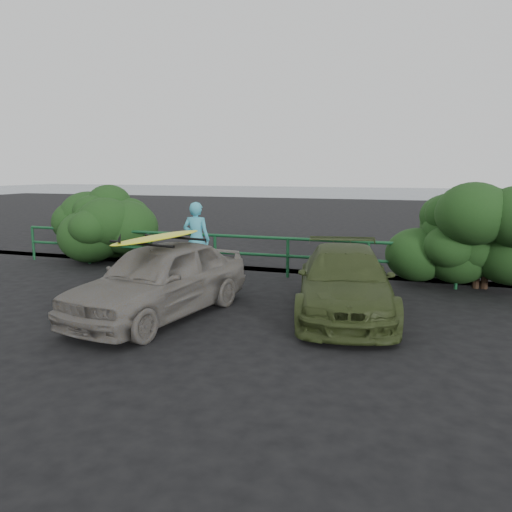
{
  "coord_description": "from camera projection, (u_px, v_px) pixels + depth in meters",
  "views": [
    {
      "loc": [
        4.19,
        -7.07,
        2.72
      ],
      "look_at": [
        1.15,
        2.0,
        1.06
      ],
      "focal_mm": 35.0,
      "sensor_mm": 36.0,
      "label": 1
    }
  ],
  "objects": [
    {
      "name": "sedan",
      "position": [
        160.0,
        279.0,
        9.27
      ],
      "size": [
        2.33,
        4.35,
        1.41
      ],
      "primitive_type": "imported",
      "rotation": [
        0.0,
        0.0,
        -0.17
      ],
      "color": "slate",
      "rests_on": "ground"
    },
    {
      "name": "olive_vehicle",
      "position": [
        345.0,
        281.0,
        9.49
      ],
      "size": [
        2.51,
        4.53,
        1.24
      ],
      "primitive_type": "imported",
      "rotation": [
        0.0,
        0.0,
        0.19
      ],
      "color": "#33401C",
      "rests_on": "ground"
    },
    {
      "name": "man",
      "position": [
        196.0,
        239.0,
        12.7
      ],
      "size": [
        0.73,
        0.51,
        1.92
      ],
      "primitive_type": "imported",
      "rotation": [
        0.0,
        0.0,
        3.21
      ],
      "color": "#3FA6BE",
      "rests_on": "ground"
    },
    {
      "name": "surfboard",
      "position": [
        158.0,
        237.0,
        9.14
      ],
      "size": [
        0.9,
        2.47,
        0.07
      ],
      "primitive_type": "ellipsoid",
      "rotation": [
        0.0,
        0.0,
        -0.17
      ],
      "color": "yellow",
      "rests_on": "roof_rack"
    },
    {
      "name": "guardrail",
      "position": [
        251.0,
        255.0,
        12.96
      ],
      "size": [
        14.0,
        0.08,
        1.04
      ],
      "primitive_type": null,
      "color": "#154926",
      "rests_on": "ground"
    },
    {
      "name": "shrub_right",
      "position": [
        457.0,
        238.0,
        11.76
      ],
      "size": [
        3.2,
        2.4,
        2.23
      ],
      "primitive_type": null,
      "color": "#1B3D16",
      "rests_on": "ground"
    },
    {
      "name": "ground",
      "position": [
        153.0,
        333.0,
        8.38
      ],
      "size": [
        80.0,
        80.0,
        0.0
      ],
      "primitive_type": "plane",
      "color": "black"
    },
    {
      "name": "roof_rack",
      "position": [
        158.0,
        241.0,
        9.15
      ],
      "size": [
        1.58,
        1.23,
        0.05
      ],
      "primitive_type": null,
      "rotation": [
        0.0,
        0.0,
        -0.17
      ],
      "color": "black",
      "rests_on": "sedan"
    },
    {
      "name": "ocean",
      "position": [
        390.0,
        191.0,
        64.43
      ],
      "size": [
        200.0,
        200.0,
        0.0
      ],
      "primitive_type": "plane",
      "color": "slate",
      "rests_on": "ground"
    },
    {
      "name": "shrub_left",
      "position": [
        102.0,
        227.0,
        14.75
      ],
      "size": [
        3.2,
        2.4,
        2.05
      ],
      "primitive_type": null,
      "color": "#1B3D16",
      "rests_on": "ground"
    }
  ]
}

